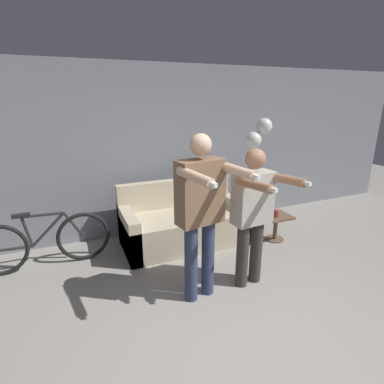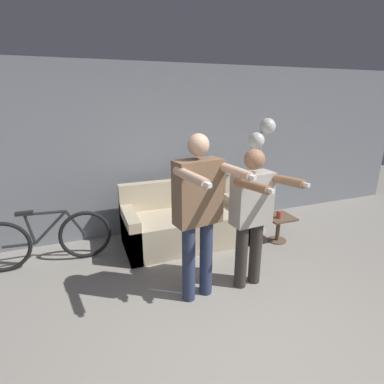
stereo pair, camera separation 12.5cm
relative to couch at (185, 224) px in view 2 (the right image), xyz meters
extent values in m
plane|color=gray|center=(-0.19, -2.25, -0.30)|extent=(16.00, 16.00, 0.00)
cube|color=gray|center=(-0.19, 0.65, 1.00)|extent=(10.00, 0.05, 2.60)
cube|color=beige|center=(0.00, -0.04, -0.06)|extent=(1.80, 0.88, 0.48)
cube|color=beige|center=(0.00, 0.33, 0.39)|extent=(1.80, 0.14, 0.42)
cube|color=beige|center=(-0.82, -0.04, 0.01)|extent=(0.16, 0.88, 0.62)
cube|color=beige|center=(0.82, -0.04, 0.01)|extent=(0.16, 0.88, 0.62)
cylinder|color=#2D3856|center=(-0.42, -1.29, 0.14)|extent=(0.14, 0.14, 0.88)
cylinder|color=#2D3856|center=(-0.20, -1.26, 0.14)|extent=(0.14, 0.14, 0.88)
cube|color=brown|center=(-0.31, -1.27, 0.91)|extent=(0.51, 0.30, 0.66)
sphere|color=#D8AD8C|center=(-0.31, -1.27, 1.38)|extent=(0.21, 0.21, 0.21)
cylinder|color=#D8AD8C|center=(-0.50, -1.56, 1.16)|extent=(0.17, 0.51, 0.10)
cube|color=white|center=(-0.45, -1.80, 1.15)|extent=(0.06, 0.12, 0.04)
cylinder|color=#D8AD8C|center=(-0.04, -1.48, 1.16)|extent=(0.17, 0.51, 0.10)
cube|color=white|center=(0.00, -1.73, 1.15)|extent=(0.06, 0.12, 0.04)
cylinder|color=#38332D|center=(0.22, -1.28, 0.09)|extent=(0.14, 0.14, 0.77)
cylinder|color=#38332D|center=(0.42, -1.27, 0.09)|extent=(0.14, 0.14, 0.77)
cube|color=#B7B2A8|center=(0.32, -1.27, 0.77)|extent=(0.46, 0.26, 0.58)
sphere|color=#9E7051|center=(0.32, -1.27, 1.20)|extent=(0.22, 0.22, 0.22)
cylinder|color=#9E7051|center=(0.14, -1.54, 1.01)|extent=(0.13, 0.51, 0.13)
cube|color=white|center=(0.16, -1.79, 1.03)|extent=(0.05, 0.13, 0.05)
cylinder|color=#9E7051|center=(0.56, -1.50, 1.01)|extent=(0.13, 0.51, 0.13)
cube|color=white|center=(0.58, -1.75, 1.03)|extent=(0.05, 0.13, 0.05)
ellipsoid|color=#3D3833|center=(0.28, 0.33, 0.68)|extent=(0.37, 0.12, 0.15)
sphere|color=#3D3833|center=(0.44, 0.33, 0.73)|extent=(0.10, 0.10, 0.10)
ellipsoid|color=#3D3833|center=(0.09, 0.35, 0.63)|extent=(0.20, 0.04, 0.04)
cone|color=#3D3833|center=(0.42, 0.32, 0.77)|extent=(0.03, 0.03, 0.03)
cone|color=#3D3833|center=(0.42, 0.35, 0.77)|extent=(0.03, 0.03, 0.03)
cylinder|color=#B2B2B7|center=(1.23, -0.02, -0.29)|extent=(0.34, 0.34, 0.02)
cylinder|color=#B2B2B7|center=(1.23, -0.02, 0.51)|extent=(0.03, 0.03, 1.61)
sphere|color=white|center=(1.33, -0.02, 1.40)|extent=(0.24, 0.24, 0.24)
sphere|color=white|center=(1.15, -0.02, 1.20)|extent=(0.24, 0.24, 0.24)
cylinder|color=brown|center=(1.33, -0.48, -0.29)|extent=(0.28, 0.28, 0.02)
cylinder|color=brown|center=(1.33, -0.48, -0.11)|extent=(0.06, 0.06, 0.38)
cube|color=brown|center=(1.33, -0.48, 0.10)|extent=(0.40, 0.40, 0.03)
cylinder|color=#B7473D|center=(1.29, -0.54, 0.17)|extent=(0.08, 0.08, 0.11)
torus|color=black|center=(-1.41, 0.04, 0.04)|extent=(0.68, 0.05, 0.68)
torus|color=black|center=(-2.39, 0.04, 0.04)|extent=(0.68, 0.05, 0.68)
cylinder|color=#282828|center=(-1.81, 0.04, 0.22)|extent=(0.43, 0.04, 0.41)
cylinder|color=#282828|center=(-2.05, 0.04, 0.23)|extent=(0.10, 0.04, 0.41)
cylinder|color=#282828|center=(-1.85, 0.04, 0.42)|extent=(0.47, 0.04, 0.05)
cylinder|color=#282828|center=(-2.20, 0.04, 0.03)|extent=(0.37, 0.04, 0.05)
cylinder|color=#282828|center=(-1.51, 0.04, 0.23)|extent=(0.23, 0.04, 0.39)
cube|color=black|center=(-2.09, 0.04, 0.45)|extent=(0.20, 0.07, 0.04)
camera|label=1|loc=(-1.50, -3.85, 1.81)|focal=28.00mm
camera|label=2|loc=(-1.38, -3.90, 1.81)|focal=28.00mm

